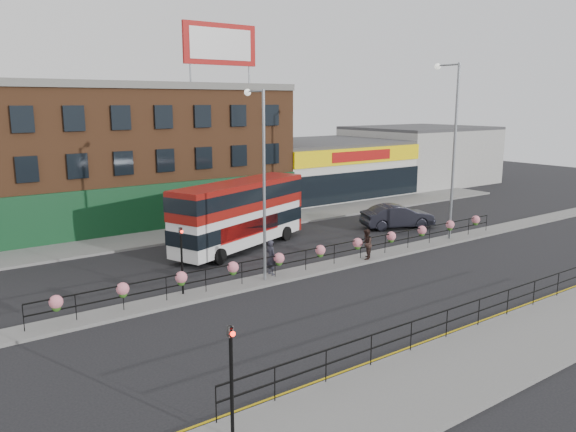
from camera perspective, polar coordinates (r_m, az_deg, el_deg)
ground at (r=30.93m, az=3.28°, el=-5.44°), size 120.00×120.00×0.00m
south_pavement at (r=23.46m, az=22.56°, el=-11.80°), size 60.00×4.00×0.15m
north_pavement at (r=40.59m, az=-7.49°, el=-1.30°), size 60.00×4.00×0.15m
median at (r=30.91m, az=3.28°, el=-5.31°), size 60.00×1.60×0.15m
yellow_line_inner at (r=24.63m, az=17.94°, el=-10.51°), size 60.00×0.10×0.01m
yellow_line_outer at (r=24.54m, az=18.28°, el=-10.62°), size 60.00×0.10×0.01m
brick_building at (r=45.47m, az=-16.98°, el=6.11°), size 25.00×12.21×10.30m
supermarket at (r=55.49m, az=3.13°, el=4.91°), size 15.00×12.25×5.30m
warehouse_east at (r=65.76m, az=13.17°, el=6.10°), size 14.50×12.00×6.30m
billboard at (r=43.62m, az=-6.91°, el=16.92°), size 6.00×0.29×4.40m
median_railing at (r=30.64m, az=3.30°, el=-3.57°), size 30.04×0.56×1.23m
south_railing at (r=22.56m, az=15.86°, el=-9.84°), size 20.04×0.05×1.12m
double_decker_bus at (r=34.75m, az=-4.86°, el=0.83°), size 10.63×5.98×4.22m
car at (r=41.49m, az=11.07°, el=-0.03°), size 5.37×6.47×1.72m
pedestrian_a at (r=29.30m, az=-1.73°, el=-4.20°), size 0.72×0.51×1.85m
pedestrian_b at (r=32.44m, az=7.95°, el=-2.85°), size 1.50×1.50×1.75m
lamp_column_west at (r=27.73m, az=-2.73°, el=4.80°), size 0.34×1.67×9.49m
lamp_column_east at (r=37.96m, az=16.27°, el=7.81°), size 0.41×1.99×11.32m
traffic_light_south at (r=15.14m, az=-5.80°, el=-14.13°), size 0.15×0.28×3.65m
traffic_light_median at (r=26.46m, az=-10.78°, el=-3.01°), size 0.15×0.28×3.65m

